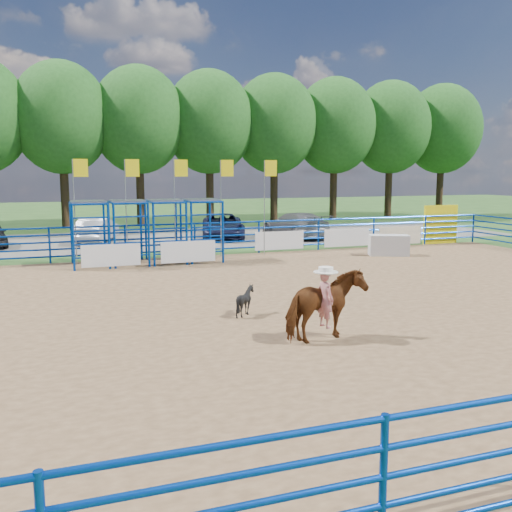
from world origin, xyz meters
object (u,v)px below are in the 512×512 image
(car_c, at_px, (223,226))
(calf, at_px, (245,301))
(car_b, at_px, (97,230))
(car_d, at_px, (295,225))
(announcer_table, at_px, (389,245))
(horse_and_rider, at_px, (325,303))

(car_c, bearing_deg, calf, -89.93)
(calf, xyz_separation_m, car_b, (-2.45, 17.29, 0.26))
(calf, relative_size, car_d, 0.16)
(car_b, xyz_separation_m, car_d, (10.72, -1.48, 0.06))
(announcer_table, relative_size, car_b, 0.43)
(announcer_table, relative_size, horse_and_rider, 0.75)
(announcer_table, bearing_deg, car_c, 119.67)
(announcer_table, xyz_separation_m, car_b, (-11.82, 9.34, 0.19))
(car_b, bearing_deg, announcer_table, 162.28)
(calf, height_order, car_b, car_b)
(horse_and_rider, relative_size, car_c, 0.46)
(car_c, bearing_deg, announcer_table, -45.86)
(car_c, bearing_deg, car_b, -169.44)
(announcer_table, xyz_separation_m, car_c, (-5.05, 8.87, 0.22))
(car_b, distance_m, car_d, 10.82)
(horse_and_rider, relative_size, car_b, 0.57)
(car_c, bearing_deg, horse_and_rider, -85.35)
(calf, distance_m, car_c, 17.38)
(horse_and_rider, height_order, calf, horse_and_rider)
(horse_and_rider, bearing_deg, car_c, 80.18)
(announcer_table, distance_m, car_b, 15.06)
(car_c, relative_size, car_d, 1.00)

